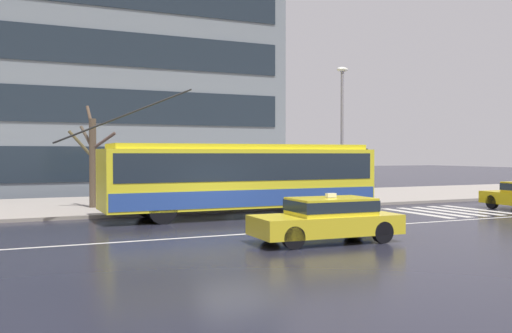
% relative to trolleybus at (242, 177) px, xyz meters
% --- Properties ---
extents(ground_plane, '(160.00, 160.00, 0.00)m').
position_rel_trolleybus_xyz_m(ground_plane, '(-1.72, -3.43, -1.60)').
color(ground_plane, '#20202C').
extents(sidewalk_slab, '(80.00, 10.00, 0.14)m').
position_rel_trolleybus_xyz_m(sidewalk_slab, '(-1.72, 6.60, -1.53)').
color(sidewalk_slab, gray).
rests_on(sidewalk_slab, ground_plane).
extents(crosswalk_stripe_edge_near, '(0.44, 4.40, 0.01)m').
position_rel_trolleybus_xyz_m(crosswalk_stripe_edge_near, '(7.18, -1.92, -1.59)').
color(crosswalk_stripe_edge_near, beige).
rests_on(crosswalk_stripe_edge_near, ground_plane).
extents(crosswalk_stripe_inner_a, '(0.44, 4.40, 0.01)m').
position_rel_trolleybus_xyz_m(crosswalk_stripe_inner_a, '(8.08, -1.92, -1.59)').
color(crosswalk_stripe_inner_a, beige).
rests_on(crosswalk_stripe_inner_a, ground_plane).
extents(crosswalk_stripe_center, '(0.44, 4.40, 0.01)m').
position_rel_trolleybus_xyz_m(crosswalk_stripe_center, '(8.98, -1.92, -1.59)').
color(crosswalk_stripe_center, beige).
rests_on(crosswalk_stripe_center, ground_plane).
extents(crosswalk_stripe_inner_b, '(0.44, 4.40, 0.01)m').
position_rel_trolleybus_xyz_m(crosswalk_stripe_inner_b, '(9.88, -1.92, -1.59)').
color(crosswalk_stripe_inner_b, beige).
rests_on(crosswalk_stripe_inner_b, ground_plane).
extents(crosswalk_stripe_edge_far, '(0.44, 4.40, 0.01)m').
position_rel_trolleybus_xyz_m(crosswalk_stripe_edge_far, '(10.78, -1.92, -1.59)').
color(crosswalk_stripe_edge_far, beige).
rests_on(crosswalk_stripe_edge_far, ground_plane).
extents(lane_centre_line, '(72.00, 0.14, 0.01)m').
position_rel_trolleybus_xyz_m(lane_centre_line, '(-1.72, -4.63, -1.59)').
color(lane_centre_line, silver).
rests_on(lane_centre_line, ground_plane).
extents(trolleybus, '(12.68, 2.68, 4.98)m').
position_rel_trolleybus_xyz_m(trolleybus, '(0.00, 0.00, 0.00)').
color(trolleybus, yellow).
rests_on(trolleybus, ground_plane).
extents(taxi_oncoming_near, '(4.29, 1.91, 1.39)m').
position_rel_trolleybus_xyz_m(taxi_oncoming_near, '(-0.37, -7.07, -0.90)').
color(taxi_oncoming_near, yellow).
rests_on(taxi_oncoming_near, ground_plane).
extents(bus_shelter, '(3.63, 1.67, 2.54)m').
position_rel_trolleybus_xyz_m(bus_shelter, '(-0.61, 3.17, 0.44)').
color(bus_shelter, gray).
rests_on(bus_shelter, sidewalk_slab).
extents(pedestrian_at_shelter, '(1.38, 1.38, 1.96)m').
position_rel_trolleybus_xyz_m(pedestrian_at_shelter, '(-2.24, 4.20, 0.11)').
color(pedestrian_at_shelter, black).
rests_on(pedestrian_at_shelter, sidewalk_slab).
extents(pedestrian_approaching_curb, '(1.27, 1.27, 1.99)m').
position_rel_trolleybus_xyz_m(pedestrian_approaching_curb, '(2.80, 4.46, 0.09)').
color(pedestrian_approaching_curb, '#2C2E53').
rests_on(pedestrian_approaching_curb, sidewalk_slab).
extents(pedestrian_walking_past, '(0.36, 0.36, 1.67)m').
position_rel_trolleybus_xyz_m(pedestrian_walking_past, '(2.91, 2.33, -0.47)').
color(pedestrian_walking_past, '#1E292D').
rests_on(pedestrian_walking_past, sidewalk_slab).
extents(street_lamp, '(0.60, 0.32, 6.63)m').
position_rel_trolleybus_xyz_m(street_lamp, '(6.47, 2.64, 2.47)').
color(street_lamp, gray).
rests_on(street_lamp, sidewalk_slab).
extents(street_tree_bare, '(1.96, 1.58, 4.56)m').
position_rel_trolleybus_xyz_m(street_tree_bare, '(-5.11, 4.92, 0.77)').
color(street_tree_bare, brown).
rests_on(street_tree_bare, sidewalk_slab).
extents(office_tower_corner_left, '(28.07, 11.72, 17.86)m').
position_rel_trolleybus_xyz_m(office_tower_corner_left, '(-4.78, 19.35, 7.34)').
color(office_tower_corner_left, gray).
rests_on(office_tower_corner_left, ground_plane).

